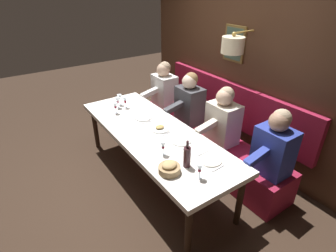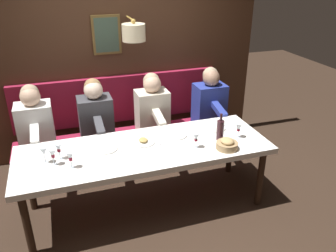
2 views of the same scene
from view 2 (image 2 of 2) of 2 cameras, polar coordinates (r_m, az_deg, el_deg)
name	(u,v)px [view 2 (image 2 of 2)]	position (r m, az deg, el deg)	size (l,w,h in m)	color
ground_plane	(147,205)	(3.95, -3.51, -12.98)	(12.00, 12.00, 0.00)	#332319
dining_table	(145,153)	(3.57, -3.80, -4.42)	(0.90, 2.58, 0.74)	white
banquette_bench	(129,151)	(4.55, -6.54, -4.06)	(0.52, 2.78, 0.45)	maroon
back_wall_panel	(115,54)	(4.66, -8.77, 11.66)	(0.59, 3.98, 2.90)	#422819
diner_nearest	(210,99)	(4.62, 6.92, 4.48)	(0.60, 0.40, 0.79)	#283893
diner_near	(152,106)	(4.35, -2.62, 3.33)	(0.60, 0.40, 0.79)	beige
diner_middle	(95,113)	(4.23, -11.92, 2.12)	(0.60, 0.40, 0.79)	#3D3D42
diner_far	(35,120)	(4.23, -21.21, 0.86)	(0.60, 0.40, 0.79)	white
place_setting_0	(106,149)	(3.55, -10.26, -3.73)	(0.24, 0.31, 0.01)	white
place_setting_1	(176,135)	(3.76, 1.31, -1.52)	(0.24, 0.33, 0.01)	white
place_setting_2	(215,128)	(3.95, 7.78, -0.35)	(0.24, 0.31, 0.01)	silver
place_setting_3	(143,142)	(3.62, -4.10, -2.58)	(0.24, 0.32, 0.05)	white
wine_glass_0	(239,128)	(3.75, 11.62, -0.27)	(0.07, 0.07, 0.16)	silver
wine_glass_1	(59,148)	(3.44, -17.66, -3.53)	(0.07, 0.07, 0.16)	silver
wine_glass_2	(53,154)	(3.36, -18.55, -4.42)	(0.07, 0.07, 0.16)	silver
wine_glass_3	(196,138)	(3.48, 4.66, -1.92)	(0.07, 0.07, 0.16)	silver
wine_glass_4	(70,157)	(3.26, -15.87, -4.94)	(0.07, 0.07, 0.16)	silver
wine_glass_5	(44,152)	(3.42, -19.88, -4.03)	(0.07, 0.07, 0.16)	silver
wine_bottle	(220,130)	(3.67, 8.64, -0.63)	(0.08, 0.08, 0.30)	#33191E
bread_bowl	(227,144)	(3.54, 9.73, -3.02)	(0.22, 0.22, 0.12)	#9E7F56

